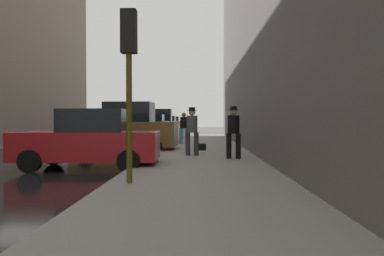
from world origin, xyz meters
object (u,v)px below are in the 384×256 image
(fire_hydrant, at_px, (165,142))
(pedestrian_in_jeans, at_px, (184,126))
(parked_white_van, at_px, (156,125))
(duffel_bag, at_px, (202,147))
(traffic_light, at_px, (129,58))
(pedestrian_with_beanie, at_px, (192,129))
(parked_silver_sedan, at_px, (145,130))
(pedestrian_with_fedora, at_px, (234,130))
(parked_bronze_suv, at_px, (126,129))
(parked_gray_coupe, at_px, (163,127))
(parked_red_hatchback, at_px, (90,140))
(parked_blue_sedan, at_px, (168,126))

(fire_hydrant, xyz_separation_m, pedestrian_in_jeans, (0.64, 4.25, 0.61))
(parked_white_van, height_order, duffel_bag, parked_white_van)
(fire_hydrant, distance_m, duffel_bag, 1.64)
(traffic_light, bearing_deg, pedestrian_with_beanie, 78.95)
(parked_silver_sedan, relative_size, pedestrian_with_fedora, 2.37)
(parked_bronze_suv, distance_m, parked_gray_coupe, 16.53)
(parked_bronze_suv, bearing_deg, parked_gray_coupe, 90.00)
(fire_hydrant, height_order, traffic_light, traffic_light)
(fire_hydrant, bearing_deg, duffel_bag, 6.17)
(parked_silver_sedan, distance_m, pedestrian_with_beanie, 9.20)
(parked_gray_coupe, bearing_deg, parked_white_van, -90.00)
(traffic_light, distance_m, duffel_bag, 8.93)
(parked_bronze_suv, xyz_separation_m, parked_white_van, (0.00, 10.98, 0.00))
(parked_red_hatchback, bearing_deg, parked_gray_coupe, 90.00)
(pedestrian_with_beanie, bearing_deg, pedestrian_in_jeans, 95.17)
(pedestrian_with_beanie, distance_m, pedestrian_in_jeans, 6.53)
(fire_hydrant, bearing_deg, parked_gray_coupe, 95.97)
(pedestrian_in_jeans, bearing_deg, parked_bronze_suv, -124.66)
(fire_hydrant, relative_size, pedestrian_with_fedora, 0.40)
(parked_red_hatchback, distance_m, parked_blue_sedan, 27.42)
(parked_white_van, height_order, pedestrian_with_beanie, parked_white_van)
(fire_hydrant, relative_size, pedestrian_in_jeans, 0.41)
(pedestrian_with_beanie, xyz_separation_m, pedestrian_with_fedora, (1.44, -1.06, 0.00))
(parked_white_van, relative_size, parked_blue_sedan, 1.10)
(parked_silver_sedan, distance_m, fire_hydrant, 6.69)
(parked_silver_sedan, distance_m, parked_white_van, 5.27)
(parked_red_hatchback, xyz_separation_m, duffel_bag, (3.42, 5.03, -0.56))
(pedestrian_in_jeans, relative_size, duffel_bag, 3.89)
(parked_blue_sedan, distance_m, pedestrian_with_beanie, 25.00)
(parked_bronze_suv, relative_size, parked_gray_coupe, 1.09)
(traffic_light, xyz_separation_m, pedestrian_with_beanie, (1.17, 6.02, -1.62))
(parked_silver_sedan, bearing_deg, parked_gray_coupe, 90.00)
(parked_blue_sedan, bearing_deg, duffel_bag, -81.31)
(parked_white_van, distance_m, pedestrian_with_beanie, 14.27)
(parked_silver_sedan, height_order, pedestrian_with_beanie, pedestrian_with_beanie)
(parked_red_hatchback, distance_m, parked_silver_sedan, 11.29)
(traffic_light, height_order, duffel_bag, traffic_light)
(fire_hydrant, bearing_deg, parked_bronze_suv, 158.17)
(parked_red_hatchback, bearing_deg, pedestrian_with_fedora, 19.10)
(parked_silver_sedan, bearing_deg, parked_bronze_suv, -90.00)
(parked_blue_sedan, height_order, traffic_light, traffic_light)
(duffel_bag, bearing_deg, fire_hydrant, -173.83)
(parked_bronze_suv, bearing_deg, duffel_bag, -9.09)
(parked_gray_coupe, bearing_deg, pedestrian_with_fedora, -77.75)
(parked_silver_sedan, distance_m, pedestrian_in_jeans, 3.28)
(parked_gray_coupe, height_order, pedestrian_with_beanie, pedestrian_with_beanie)
(pedestrian_with_fedora, distance_m, duffel_bag, 3.73)
(parked_blue_sedan, distance_m, traffic_light, 30.94)
(pedestrian_in_jeans, xyz_separation_m, duffel_bag, (0.98, -4.08, -0.81))
(pedestrian_with_beanie, bearing_deg, parked_silver_sedan, 109.23)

